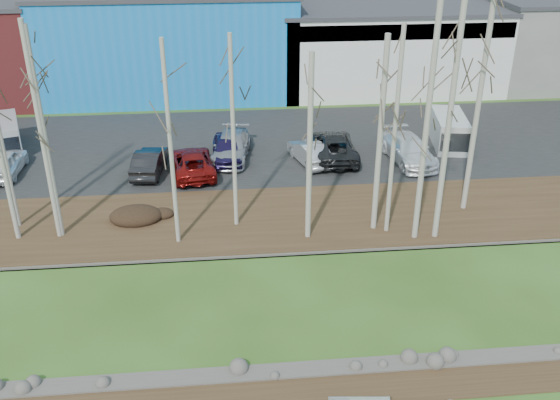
{
  "coord_description": "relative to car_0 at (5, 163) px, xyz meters",
  "views": [
    {
      "loc": [
        -2.17,
        -13.88,
        15.45
      ],
      "look_at": [
        0.37,
        11.78,
        2.5
      ],
      "focal_mm": 40.0,
      "sensor_mm": 36.0,
      "label": 1
    }
  ],
  "objects": [
    {
      "name": "building_white",
      "position": [
        27.04,
        17.53,
        2.52
      ],
      "size": [
        18.36,
        12.24,
        6.8
      ],
      "color": "silver",
      "rests_on": "ground"
    },
    {
      "name": "car_2",
      "position": [
        11.04,
        -0.96,
        -0.04
      ],
      "size": [
        3.02,
        5.38,
        1.42
      ],
      "primitive_type": "imported",
      "rotation": [
        0.0,
        0.0,
        3.28
      ],
      "color": "maroon",
      "rests_on": "parking_lot"
    },
    {
      "name": "birch_2",
      "position": [
        4.78,
        -7.72,
        4.35
      ],
      "size": [
        0.27,
        0.27,
        10.18
      ],
      "color": "#BAB5A7",
      "rests_on": "far_bank"
    },
    {
      "name": "parking_lot",
      "position": [
        15.04,
        3.54,
        -0.82
      ],
      "size": [
        80.0,
        14.0,
        0.14
      ],
      "primitive_type": "cube",
      "color": "black",
      "rests_on": "ground"
    },
    {
      "name": "car_6",
      "position": [
        19.76,
        0.6,
        0.04
      ],
      "size": [
        2.79,
        5.79,
        1.59
      ],
      "primitive_type": "imported",
      "rotation": [
        0.0,
        0.0,
        3.12
      ],
      "color": "black",
      "rests_on": "parking_lot"
    },
    {
      "name": "dirt_strip",
      "position": [
        15.04,
        -19.36,
        -0.88
      ],
      "size": [
        80.0,
        1.8,
        0.03
      ],
      "primitive_type": "cube",
      "color": "#382616",
      "rests_on": "ground"
    },
    {
      "name": "car_7",
      "position": [
        24.33,
        -0.41,
        0.03
      ],
      "size": [
        2.85,
        5.64,
        1.57
      ],
      "primitive_type": "imported",
      "rotation": [
        0.0,
        0.0,
        0.12
      ],
      "color": "white",
      "rests_on": "parking_lot"
    },
    {
      "name": "birch_5",
      "position": [
        13.4,
        -7.48,
        4.05
      ],
      "size": [
        0.21,
        0.21,
        9.59
      ],
      "color": "#BAB5A7",
      "rests_on": "far_bank"
    },
    {
      "name": "van_grey",
      "position": [
        -1.1,
        3.77,
        0.26
      ],
      "size": [
        3.23,
        4.97,
        2.02
      ],
      "rotation": [
        0.0,
        0.0,
        0.31
      ],
      "color": "#B3B6B7",
      "rests_on": "parking_lot"
    },
    {
      "name": "far_bank",
      "position": [
        15.04,
        -6.96,
        -0.82
      ],
      "size": [
        80.0,
        7.0,
        0.15
      ],
      "primitive_type": "cube",
      "color": "#382616",
      "rests_on": "ground"
    },
    {
      "name": "birch_4",
      "position": [
        16.83,
        -9.07,
        3.79
      ],
      "size": [
        0.26,
        0.26,
        9.06
      ],
      "color": "#BAB5A7",
      "rests_on": "far_bank"
    },
    {
      "name": "building_blue",
      "position": [
        9.04,
        17.54,
        3.26
      ],
      "size": [
        20.4,
        12.24,
        8.3
      ],
      "color": "blue",
      "rests_on": "ground"
    },
    {
      "name": "river",
      "position": [
        15.04,
        -14.26,
        -0.89
      ],
      "size": [
        80.0,
        8.0,
        0.9
      ],
      "primitive_type": null,
      "color": "#13212E",
      "rests_on": "ground"
    },
    {
      "name": "birch_8",
      "position": [
        20.24,
        -8.53,
        4.08
      ],
      "size": [
        0.27,
        0.27,
        9.64
      ],
      "color": "#BAB5A7",
      "rests_on": "far_bank"
    },
    {
      "name": "car_5",
      "position": [
        18.21,
        -0.05,
        -0.07
      ],
      "size": [
        2.53,
        4.39,
        1.37
      ],
      "primitive_type": "imported",
      "rotation": [
        0.0,
        0.0,
        3.42
      ],
      "color": "#B2B1B4",
      "rests_on": "parking_lot"
    },
    {
      "name": "car_4",
      "position": [
        13.14,
        0.86,
        0.01
      ],
      "size": [
        1.87,
        4.49,
        1.52
      ],
      "primitive_type": "imported",
      "rotation": [
        0.0,
        0.0,
        0.02
      ],
      "color": "#1F1644",
      "rests_on": "parking_lot"
    },
    {
      "name": "car_0",
      "position": [
        0.0,
        0.0,
        0.0
      ],
      "size": [
        1.79,
        4.42,
        1.51
      ],
      "primitive_type": "imported",
      "rotation": [
        0.0,
        0.0,
        3.14
      ],
      "color": "white",
      "rests_on": "parking_lot"
    },
    {
      "name": "car_3",
      "position": [
        13.43,
        1.22,
        0.01
      ],
      "size": [
        2.92,
        5.49,
        1.52
      ],
      "primitive_type": "imported",
      "rotation": [
        0.0,
        0.0,
        -0.16
      ],
      "color": "#919298",
      "rests_on": "parking_lot"
    },
    {
      "name": "birch_9",
      "position": [
        25.53,
        -6.86,
        5.42
      ],
      "size": [
        0.27,
        0.27,
        12.32
      ],
      "color": "#BAB5A7",
      "rests_on": "far_bank"
    },
    {
      "name": "near_bank_rocks",
      "position": [
        15.04,
        -18.36,
        -0.89
      ],
      "size": [
        80.0,
        0.8,
        0.5
      ],
      "primitive_type": null,
      "color": "#47423D",
      "rests_on": "ground"
    },
    {
      "name": "birch_7",
      "position": [
        23.05,
        -9.65,
        5.14
      ],
      "size": [
        0.27,
        0.27,
        11.77
      ],
      "color": "#BAB5A7",
      "rests_on": "far_bank"
    },
    {
      "name": "car_1",
      "position": [
        8.5,
        -0.6,
        -0.03
      ],
      "size": [
        2.0,
        4.54,
        1.45
      ],
      "primitive_type": "imported",
      "rotation": [
        0.0,
        0.0,
        3.03
      ],
      "color": "black",
      "rests_on": "parking_lot"
    },
    {
      "name": "far_bank_rocks",
      "position": [
        15.04,
        -10.16,
        -0.89
      ],
      "size": [
        80.0,
        0.8,
        0.46
      ],
      "primitive_type": null,
      "color": "#47423D",
      "rests_on": "ground"
    },
    {
      "name": "birch_0",
      "position": [
        4.71,
        -7.81,
        4.47
      ],
      "size": [
        0.24,
        0.24,
        10.43
      ],
      "color": "#BAB5A7",
      "rests_on": "far_bank"
    },
    {
      "name": "birch_6",
      "position": [
        20.82,
        -8.88,
        4.33
      ],
      "size": [
        0.21,
        0.21,
        10.14
      ],
      "color": "#BAB5A7",
      "rests_on": "far_bank"
    },
    {
      "name": "birch_3",
      "position": [
        10.54,
        -8.92,
        4.13
      ],
      "size": [
        0.2,
        0.2,
        9.75
      ],
      "color": "#BAB5A7",
      "rests_on": "far_bank"
    },
    {
      "name": "dirt_mound",
      "position": [
        8.28,
        -6.55,
        -0.48
      ],
      "size": [
        2.7,
        1.91,
        0.53
      ],
      "primitive_type": "ellipsoid",
      "color": "black",
      "rests_on": "far_bank"
    },
    {
      "name": "van_white",
      "position": [
        27.74,
        1.95,
        0.25
      ],
      "size": [
        2.65,
        4.82,
        2.0
      ],
      "rotation": [
        0.0,
        0.0,
        -0.17
      ],
      "color": "silver",
      "rests_on": "parking_lot"
    },
    {
      "name": "birch_11",
      "position": [
        22.03,
        -9.65,
        5.14
      ],
      "size": [
        0.27,
        0.27,
        11.77
      ],
      "color": "#BAB5A7",
      "rests_on": "far_bank"
    }
  ]
}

